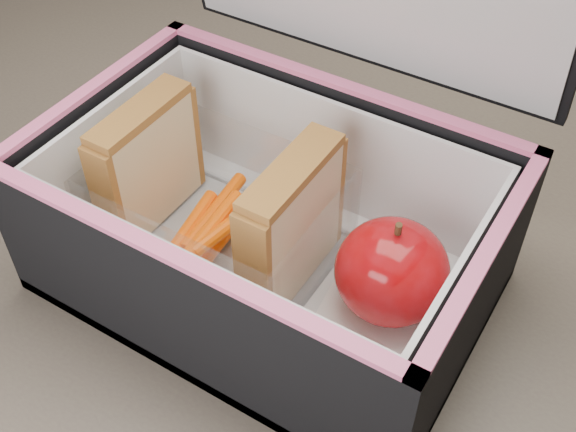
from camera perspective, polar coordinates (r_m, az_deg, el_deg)
name	(u,v)px	position (r m, az deg, el deg)	size (l,w,h in m)	color
kitchen_table	(265,389)	(0.59, -1.85, -13.49)	(1.20, 0.80, 0.75)	brown
lunch_bag	(271,213)	(0.50, -1.34, 0.20)	(0.31, 0.25, 0.31)	black
plastic_tub	(218,211)	(0.53, -5.54, 0.37)	(0.17, 0.12, 0.07)	white
sandwich_left	(148,163)	(0.55, -11.02, 4.12)	(0.02, 0.09, 0.10)	#DFC089
sandwich_right	(292,225)	(0.49, 0.30, -0.70)	(0.03, 0.09, 0.10)	#DFC089
carrot_sticks	(206,233)	(0.53, -6.53, -1.37)	(0.06, 0.13, 0.03)	#FF4707
paper_napkin	(382,304)	(0.51, 7.45, -6.95)	(0.08, 0.08, 0.01)	white
red_apple	(392,271)	(0.48, 8.20, -4.36)	(0.10, 0.10, 0.08)	#9C0202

